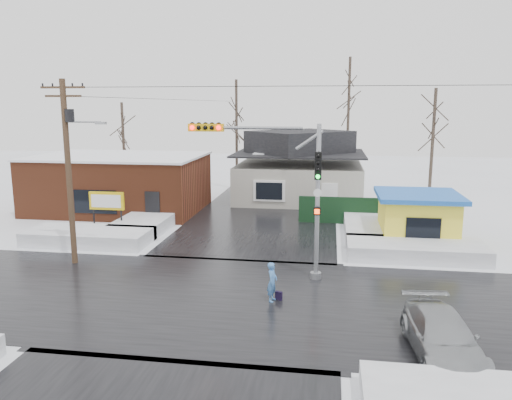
# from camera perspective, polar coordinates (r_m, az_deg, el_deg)

# --- Properties ---
(ground) EXTENTS (120.00, 120.00, 0.00)m
(ground) POSITION_cam_1_polar(r_m,az_deg,el_deg) (20.86, -4.71, -11.16)
(ground) COLOR white
(ground) RESTS_ON ground
(road_ns) EXTENTS (10.00, 120.00, 0.02)m
(road_ns) POSITION_cam_1_polar(r_m,az_deg,el_deg) (20.85, -4.71, -11.14)
(road_ns) COLOR black
(road_ns) RESTS_ON ground
(road_ew) EXTENTS (120.00, 10.00, 0.02)m
(road_ew) POSITION_cam_1_polar(r_m,az_deg,el_deg) (20.85, -4.71, -11.14)
(road_ew) COLOR black
(road_ew) RESTS_ON ground
(snowbank_nw) EXTENTS (7.00, 3.00, 0.80)m
(snowbank_nw) POSITION_cam_1_polar(r_m,az_deg,el_deg) (30.06, -18.55, -3.98)
(snowbank_nw) COLOR white
(snowbank_nw) RESTS_ON ground
(snowbank_ne) EXTENTS (7.00, 3.00, 0.80)m
(snowbank_ne) POSITION_cam_1_polar(r_m,az_deg,el_deg) (27.21, 17.75, -5.47)
(snowbank_ne) COLOR white
(snowbank_ne) RESTS_ON ground
(snowbank_nside_w) EXTENTS (3.00, 8.00, 0.80)m
(snowbank_nside_w) POSITION_cam_1_polar(r_m,az_deg,el_deg) (33.71, -11.67, -2.06)
(snowbank_nside_w) COLOR white
(snowbank_nside_w) RESTS_ON ground
(snowbank_nside_e) EXTENTS (3.00, 8.00, 0.80)m
(snowbank_nside_e) POSITION_cam_1_polar(r_m,az_deg,el_deg) (31.78, 12.79, -2.89)
(snowbank_nside_e) COLOR white
(snowbank_nside_e) RESTS_ON ground
(traffic_signal) EXTENTS (6.05, 0.68, 7.00)m
(traffic_signal) POSITION_cam_1_polar(r_m,az_deg,el_deg) (22.11, 3.03, 2.34)
(traffic_signal) COLOR gray
(traffic_signal) RESTS_ON ground
(utility_pole) EXTENTS (3.15, 0.44, 9.00)m
(utility_pole) POSITION_cam_1_polar(r_m,az_deg,el_deg) (25.69, -20.57, 4.15)
(utility_pole) COLOR #382619
(utility_pole) RESTS_ON ground
(brick_building) EXTENTS (12.20, 8.20, 4.12)m
(brick_building) POSITION_cam_1_polar(r_m,az_deg,el_deg) (38.53, -15.32, 1.92)
(brick_building) COLOR brown
(brick_building) RESTS_ON ground
(marquee_sign) EXTENTS (2.20, 0.21, 2.55)m
(marquee_sign) POSITION_cam_1_polar(r_m,az_deg,el_deg) (31.91, -16.69, -0.23)
(marquee_sign) COLOR black
(marquee_sign) RESTS_ON ground
(house) EXTENTS (10.40, 8.40, 5.76)m
(house) POSITION_cam_1_polar(r_m,az_deg,el_deg) (41.20, 4.99, 3.59)
(house) COLOR #B1ADA0
(house) RESTS_ON ground
(kiosk) EXTENTS (4.60, 4.60, 2.88)m
(kiosk) POSITION_cam_1_polar(r_m,az_deg,el_deg) (29.90, 17.93, -1.92)
(kiosk) COLOR yellow
(kiosk) RESTS_ON ground
(fence) EXTENTS (8.00, 0.12, 1.80)m
(fence) POSITION_cam_1_polar(r_m,az_deg,el_deg) (33.58, 11.74, -1.24)
(fence) COLOR black
(fence) RESTS_ON ground
(tree_far_left) EXTENTS (3.00, 3.00, 10.00)m
(tree_far_left) POSITION_cam_1_polar(r_m,az_deg,el_deg) (45.61, -2.26, 11.04)
(tree_far_left) COLOR #332821
(tree_far_left) RESTS_ON ground
(tree_far_mid) EXTENTS (3.00, 3.00, 12.00)m
(tree_far_mid) POSITION_cam_1_polar(r_m,az_deg,el_deg) (46.86, 10.62, 12.81)
(tree_far_mid) COLOR #332821
(tree_far_mid) RESTS_ON ground
(tree_far_right) EXTENTS (3.00, 3.00, 9.00)m
(tree_far_right) POSITION_cam_1_polar(r_m,az_deg,el_deg) (39.52, 19.73, 9.30)
(tree_far_right) COLOR #332821
(tree_far_right) RESTS_ON ground
(tree_far_west) EXTENTS (3.00, 3.00, 8.00)m
(tree_far_west) POSITION_cam_1_polar(r_m,az_deg,el_deg) (46.66, -15.02, 8.73)
(tree_far_west) COLOR #332821
(tree_far_west) RESTS_ON ground
(pedestrian) EXTENTS (0.48, 0.65, 1.61)m
(pedestrian) POSITION_cam_1_polar(r_m,az_deg,el_deg) (20.25, 1.87, -9.38)
(pedestrian) COLOR #467EC5
(pedestrian) RESTS_ON ground
(car) EXTENTS (2.27, 4.80, 1.35)m
(car) POSITION_cam_1_polar(r_m,az_deg,el_deg) (17.15, 20.52, -14.45)
(car) COLOR #9DA1A4
(car) RESTS_ON ground
(shopping_bag) EXTENTS (0.30, 0.22, 0.35)m
(shopping_bag) POSITION_cam_1_polar(r_m,az_deg,el_deg) (20.59, 2.62, -10.92)
(shopping_bag) COLOR black
(shopping_bag) RESTS_ON ground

